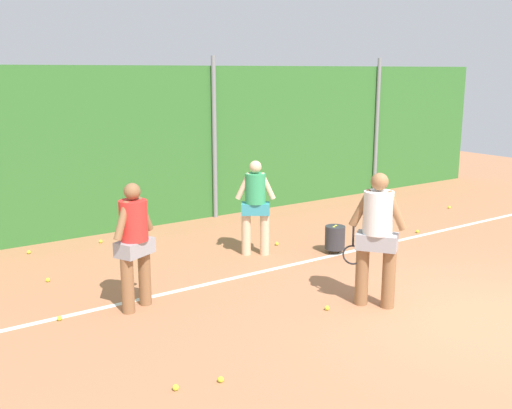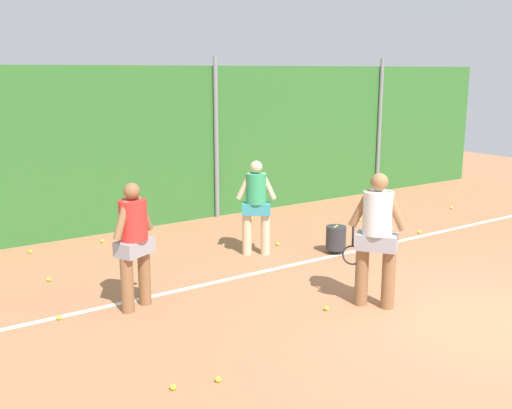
% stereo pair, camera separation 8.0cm
% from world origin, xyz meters
% --- Properties ---
extents(ground_plane, '(27.91, 27.91, 0.00)m').
position_xyz_m(ground_plane, '(0.00, 2.09, 0.00)').
color(ground_plane, '#B2704C').
extents(hedge_fence_backdrop, '(17.27, 0.25, 3.32)m').
position_xyz_m(hedge_fence_backdrop, '(0.00, 7.10, 1.66)').
color(hedge_fence_backdrop, '#33702D').
rests_on(hedge_fence_backdrop, ground_plane).
extents(fence_post_center, '(0.10, 0.10, 3.53)m').
position_xyz_m(fence_post_center, '(0.00, 6.93, 1.76)').
color(fence_post_center, gray).
rests_on(fence_post_center, ground_plane).
extents(fence_post_right, '(0.10, 0.10, 3.53)m').
position_xyz_m(fence_post_right, '(4.98, 6.93, 1.76)').
color(fence_post_right, gray).
rests_on(fence_post_right, ground_plane).
extents(court_baseline_paint, '(12.62, 0.10, 0.01)m').
position_xyz_m(court_baseline_paint, '(0.00, 3.27, 0.00)').
color(court_baseline_paint, white).
rests_on(court_baseline_paint, ground_plane).
extents(player_foreground_near, '(0.62, 0.67, 1.89)m').
position_xyz_m(player_foreground_near, '(-0.82, 1.20, 1.06)').
color(player_foreground_near, '#8C603D').
rests_on(player_foreground_near, ground_plane).
extents(player_midcourt, '(0.69, 0.49, 1.77)m').
position_xyz_m(player_midcourt, '(-3.59, 2.99, 0.99)').
color(player_midcourt, '#8C603D').
rests_on(player_midcourt, ground_plane).
extents(player_backcourt_far, '(0.61, 0.52, 1.70)m').
position_xyz_m(player_backcourt_far, '(-0.84, 4.11, 0.95)').
color(player_backcourt_far, beige).
rests_on(player_backcourt_far, ground_plane).
extents(ball_hopper, '(0.36, 0.36, 0.51)m').
position_xyz_m(ball_hopper, '(0.38, 3.37, 0.29)').
color(ball_hopper, '#2D2D33').
rests_on(ball_hopper, ground_plane).
extents(tennis_ball_0, '(0.07, 0.07, 0.07)m').
position_xyz_m(tennis_ball_0, '(2.37, 4.84, 0.03)').
color(tennis_ball_0, '#CCDB33').
rests_on(tennis_ball_0, ground_plane).
extents(tennis_ball_1, '(0.07, 0.07, 0.07)m').
position_xyz_m(tennis_ball_1, '(-1.47, 1.44, 0.03)').
color(tennis_ball_1, '#CCDB33').
rests_on(tennis_ball_1, ground_plane).
extents(tennis_ball_2, '(0.07, 0.07, 0.07)m').
position_xyz_m(tennis_ball_2, '(0.48, 6.26, 0.03)').
color(tennis_ball_2, '#CCDB33').
rests_on(tennis_ball_2, ground_plane).
extents(tennis_ball_3, '(0.07, 0.07, 0.07)m').
position_xyz_m(tennis_ball_3, '(-0.32, 4.59, 0.03)').
color(tennis_ball_3, '#CCDB33').
rests_on(tennis_ball_3, ground_plane).
extents(tennis_ball_4, '(0.07, 0.07, 0.07)m').
position_xyz_m(tennis_ball_4, '(-3.68, 0.61, 0.03)').
color(tennis_ball_4, '#CCDB33').
rests_on(tennis_ball_4, ground_plane).
extents(tennis_ball_5, '(0.07, 0.07, 0.07)m').
position_xyz_m(tennis_ball_5, '(5.02, 4.48, 0.03)').
color(tennis_ball_5, '#CCDB33').
rests_on(tennis_ball_5, ground_plane).
extents(tennis_ball_6, '(0.07, 0.07, 0.07)m').
position_xyz_m(tennis_ball_6, '(-4.15, 0.73, 0.03)').
color(tennis_ball_6, '#CCDB33').
rests_on(tennis_ball_6, ground_plane).
extents(tennis_ball_7, '(0.07, 0.07, 0.07)m').
position_xyz_m(tennis_ball_7, '(-0.19, 4.34, 0.03)').
color(tennis_ball_7, '#CCDB33').
rests_on(tennis_ball_7, ground_plane).
extents(tennis_ball_8, '(0.07, 0.07, 0.07)m').
position_xyz_m(tennis_ball_8, '(-4.19, 6.44, 0.03)').
color(tennis_ball_8, '#CCDB33').
rests_on(tennis_ball_8, ground_plane).
extents(tennis_ball_9, '(0.07, 0.07, 0.07)m').
position_xyz_m(tennis_ball_9, '(-2.88, 6.37, 0.03)').
color(tennis_ball_9, '#CCDB33').
rests_on(tennis_ball_9, ground_plane).
extents(tennis_ball_10, '(0.07, 0.07, 0.07)m').
position_xyz_m(tennis_ball_10, '(2.38, 3.90, 0.03)').
color(tennis_ball_10, '#CCDB33').
rests_on(tennis_ball_10, ground_plane).
extents(tennis_ball_11, '(0.07, 0.07, 0.07)m').
position_xyz_m(tennis_ball_11, '(-4.62, 3.18, 0.03)').
color(tennis_ball_11, '#CCDB33').
rests_on(tennis_ball_11, ground_plane).
extents(tennis_ball_12, '(0.07, 0.07, 0.07)m').
position_xyz_m(tennis_ball_12, '(2.68, 3.43, 0.03)').
color(tennis_ball_12, '#CCDB33').
rests_on(tennis_ball_12, ground_plane).
extents(tennis_ball_13, '(0.07, 0.07, 0.07)m').
position_xyz_m(tennis_ball_13, '(-4.32, 4.76, 0.03)').
color(tennis_ball_13, '#CCDB33').
rests_on(tennis_ball_13, ground_plane).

